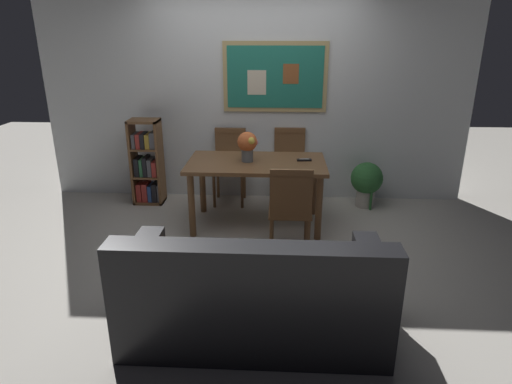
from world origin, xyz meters
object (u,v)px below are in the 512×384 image
at_px(dining_table, 256,170).
at_px(flower_vase, 248,144).
at_px(dining_chair_near_right, 290,204).
at_px(leather_couch, 253,298).
at_px(dining_chair_far_right, 289,159).
at_px(potted_ivy, 367,181).
at_px(dining_chair_far_left, 230,160).
at_px(bookshelf, 148,166).
at_px(tv_remote, 304,160).

height_order(dining_table, flower_vase, flower_vase).
bearing_deg(flower_vase, dining_chair_near_right, -58.71).
bearing_deg(leather_couch, dining_chair_far_right, 83.92).
distance_m(dining_chair_near_right, potted_ivy, 1.66).
distance_m(dining_chair_near_right, leather_couch, 1.23).
relative_size(leather_couch, flower_vase, 5.67).
height_order(dining_chair_far_left, dining_chair_near_right, same).
distance_m(bookshelf, tv_remote, 1.98).
xyz_separation_m(dining_chair_far_left, potted_ivy, (1.67, -0.11, -0.22)).
relative_size(leather_couch, potted_ivy, 3.13).
height_order(dining_chair_far_left, bookshelf, bookshelf).
distance_m(flower_vase, tv_remote, 0.63).
relative_size(bookshelf, tv_remote, 6.55).
bearing_deg(bookshelf, dining_chair_far_left, 6.41).
bearing_deg(potted_ivy, dining_chair_far_left, 176.24).
xyz_separation_m(dining_chair_near_right, tv_remote, (0.16, 0.78, 0.20)).
bearing_deg(flower_vase, tv_remote, 4.30).
xyz_separation_m(dining_chair_near_right, bookshelf, (-1.73, 1.34, -0.06)).
height_order(leather_couch, potted_ivy, leather_couch).
relative_size(dining_chair_far_left, dining_chair_far_right, 1.00).
bearing_deg(leather_couch, dining_chair_far_left, 99.70).
relative_size(potted_ivy, tv_remote, 3.61).
relative_size(dining_chair_far_left, bookshelf, 0.87).
distance_m(dining_chair_far_right, leather_couch, 2.71).
distance_m(dining_chair_far_left, leather_couch, 2.68).
relative_size(dining_chair_far_left, dining_chair_near_right, 1.00).
xyz_separation_m(dining_chair_near_right, potted_ivy, (0.95, 1.34, -0.22)).
relative_size(leather_couch, bookshelf, 1.72).
relative_size(dining_table, dining_chair_near_right, 1.61).
xyz_separation_m(dining_table, tv_remote, (0.51, 0.05, 0.11)).
bearing_deg(leather_couch, tv_remote, 77.70).
xyz_separation_m(dining_table, dining_chair_far_right, (0.37, 0.78, -0.09)).
distance_m(dining_chair_near_right, bookshelf, 2.19).
bearing_deg(flower_vase, dining_chair_far_left, 110.89).
height_order(dining_table, bookshelf, bookshelf).
relative_size(flower_vase, tv_remote, 1.99).
relative_size(dining_table, dining_chair_far_left, 1.61).
distance_m(leather_couch, bookshelf, 2.91).
height_order(leather_couch, bookshelf, bookshelf).
height_order(potted_ivy, tv_remote, tv_remote).
bearing_deg(dining_chair_far_right, tv_remote, -78.96).
bearing_deg(tv_remote, dining_table, -174.36).
bearing_deg(dining_chair_near_right, dining_chair_far_right, 89.45).
relative_size(dining_chair_far_left, tv_remote, 5.70).
relative_size(dining_chair_near_right, dining_chair_far_right, 1.00).
relative_size(dining_chair_far_left, potted_ivy, 1.58).
distance_m(bookshelf, flower_vase, 1.48).
distance_m(dining_chair_far_right, potted_ivy, 0.98).
bearing_deg(bookshelf, dining_chair_far_right, 5.43).
bearing_deg(leather_couch, flower_vase, 95.25).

